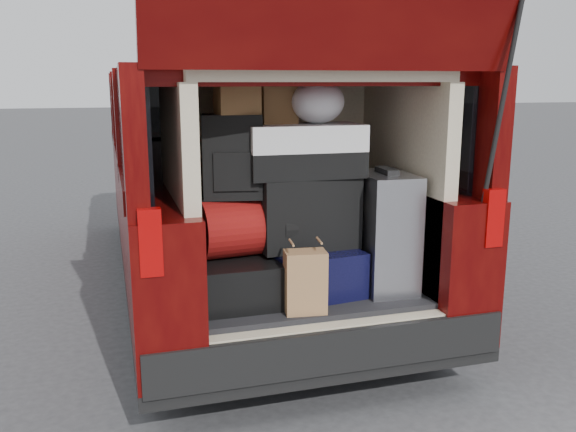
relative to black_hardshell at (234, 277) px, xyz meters
name	(u,v)px	position (x,y,z in m)	size (l,w,h in m)	color
ground	(312,392)	(0.40, -0.15, -0.67)	(80.00, 80.00, 0.00)	#353537
minivan	(239,181)	(0.40, 1.70, 0.24)	(1.90, 5.35, 2.77)	black
load_floor	(297,328)	(0.40, 0.12, -0.39)	(1.24, 1.05, 0.55)	black
black_hardshell	(234,277)	(0.00, 0.00, 0.00)	(0.43, 0.59, 0.23)	black
navy_hardshell	(307,267)	(0.42, 0.02, 0.01)	(0.48, 0.58, 0.25)	black
silver_roller	(385,232)	(0.85, -0.08, 0.21)	(0.27, 0.44, 0.66)	white
kraft_bag	(305,282)	(0.30, -0.31, 0.04)	(0.21, 0.13, 0.32)	#B1784F
red_duffel	(244,226)	(0.06, 0.01, 0.27)	(0.48, 0.31, 0.31)	maroon
black_soft_case	(305,211)	(0.41, 0.03, 0.33)	(0.55, 0.33, 0.39)	black
backpack	(233,157)	(0.01, 0.02, 0.65)	(0.31, 0.19, 0.44)	black
twotone_duffel	(304,150)	(0.40, 0.02, 0.67)	(0.63, 0.32, 0.28)	white
grocery_sack_lower	(237,95)	(0.04, 0.02, 0.97)	(0.21, 0.17, 0.19)	brown
grocery_sack_upper	(275,105)	(0.27, 0.12, 0.91)	(0.20, 0.16, 0.20)	brown
plastic_bag_center	(318,102)	(0.48, 0.04, 0.93)	(0.29, 0.27, 0.23)	silver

